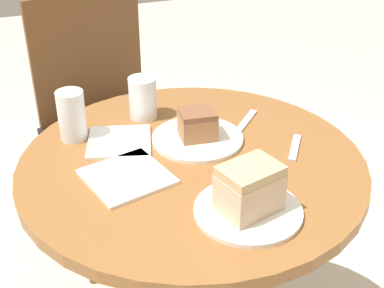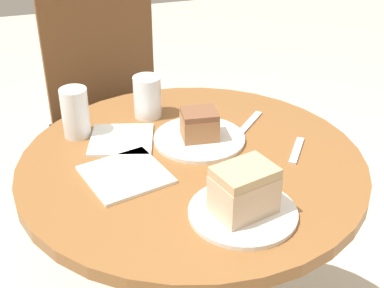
{
  "view_description": "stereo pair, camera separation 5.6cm",
  "coord_description": "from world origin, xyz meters",
  "px_view_note": "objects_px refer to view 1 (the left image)",
  "views": [
    {
      "loc": [
        -0.38,
        -0.99,
        1.43
      ],
      "look_at": [
        0.0,
        0.0,
        0.81
      ],
      "focal_mm": 50.0,
      "sensor_mm": 36.0,
      "label": 1
    },
    {
      "loc": [
        -0.32,
        -1.01,
        1.43
      ],
      "look_at": [
        0.0,
        0.0,
        0.81
      ],
      "focal_mm": 50.0,
      "sensor_mm": 36.0,
      "label": 2
    }
  ],
  "objects_px": {
    "chair": "(106,120)",
    "cake_slice_near": "(198,124)",
    "plate_far": "(248,211)",
    "glass_lemonade": "(143,100)",
    "plate_near": "(197,139)",
    "cake_slice_far": "(249,188)",
    "glass_water": "(72,118)"
  },
  "relations": [
    {
      "from": "cake_slice_near",
      "to": "glass_lemonade",
      "type": "distance_m",
      "value": 0.19
    },
    {
      "from": "chair",
      "to": "cake_slice_far",
      "type": "relative_size",
      "value": 7.01
    },
    {
      "from": "cake_slice_far",
      "to": "glass_water",
      "type": "bearing_deg",
      "value": 122.29
    },
    {
      "from": "chair",
      "to": "plate_far",
      "type": "height_order",
      "value": "chair"
    },
    {
      "from": "plate_far",
      "to": "cake_slice_near",
      "type": "relative_size",
      "value": 2.32
    },
    {
      "from": "chair",
      "to": "plate_near",
      "type": "height_order",
      "value": "chair"
    },
    {
      "from": "chair",
      "to": "plate_near",
      "type": "bearing_deg",
      "value": -93.86
    },
    {
      "from": "plate_near",
      "to": "glass_water",
      "type": "bearing_deg",
      "value": 156.78
    },
    {
      "from": "plate_near",
      "to": "glass_water",
      "type": "distance_m",
      "value": 0.31
    },
    {
      "from": "glass_lemonade",
      "to": "cake_slice_near",
      "type": "bearing_deg",
      "value": -62.64
    },
    {
      "from": "chair",
      "to": "glass_lemonade",
      "type": "bearing_deg",
      "value": -100.85
    },
    {
      "from": "plate_far",
      "to": "cake_slice_far",
      "type": "height_order",
      "value": "cake_slice_far"
    },
    {
      "from": "cake_slice_near",
      "to": "plate_far",
      "type": "bearing_deg",
      "value": -92.14
    },
    {
      "from": "plate_near",
      "to": "cake_slice_far",
      "type": "height_order",
      "value": "cake_slice_far"
    },
    {
      "from": "chair",
      "to": "plate_near",
      "type": "distance_m",
      "value": 0.76
    },
    {
      "from": "cake_slice_far",
      "to": "glass_water",
      "type": "height_order",
      "value": "glass_water"
    },
    {
      "from": "plate_far",
      "to": "cake_slice_near",
      "type": "height_order",
      "value": "cake_slice_near"
    },
    {
      "from": "cake_slice_near",
      "to": "chair",
      "type": "bearing_deg",
      "value": 97.45
    },
    {
      "from": "plate_far",
      "to": "glass_lemonade",
      "type": "distance_m",
      "value": 0.48
    },
    {
      "from": "plate_far",
      "to": "chair",
      "type": "bearing_deg",
      "value": 94.56
    },
    {
      "from": "chair",
      "to": "cake_slice_near",
      "type": "height_order",
      "value": "chair"
    },
    {
      "from": "cake_slice_near",
      "to": "cake_slice_far",
      "type": "relative_size",
      "value": 0.69
    },
    {
      "from": "cake_slice_far",
      "to": "glass_lemonade",
      "type": "relative_size",
      "value": 1.22
    },
    {
      "from": "plate_near",
      "to": "glass_lemonade",
      "type": "distance_m",
      "value": 0.2
    },
    {
      "from": "plate_far",
      "to": "cake_slice_near",
      "type": "distance_m",
      "value": 0.31
    },
    {
      "from": "glass_lemonade",
      "to": "glass_water",
      "type": "relative_size",
      "value": 0.88
    },
    {
      "from": "plate_far",
      "to": "glass_water",
      "type": "relative_size",
      "value": 1.74
    },
    {
      "from": "cake_slice_far",
      "to": "plate_far",
      "type": "bearing_deg",
      "value": -63.43
    },
    {
      "from": "glass_lemonade",
      "to": "glass_water",
      "type": "xyz_separation_m",
      "value": [
        -0.19,
        -0.05,
        0.01
      ]
    },
    {
      "from": "plate_far",
      "to": "cake_slice_near",
      "type": "xyz_separation_m",
      "value": [
        0.01,
        0.31,
        0.04
      ]
    },
    {
      "from": "plate_near",
      "to": "cake_slice_near",
      "type": "relative_size",
      "value": 2.39
    },
    {
      "from": "cake_slice_near",
      "to": "plate_near",
      "type": "bearing_deg",
      "value": 0.0
    }
  ]
}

